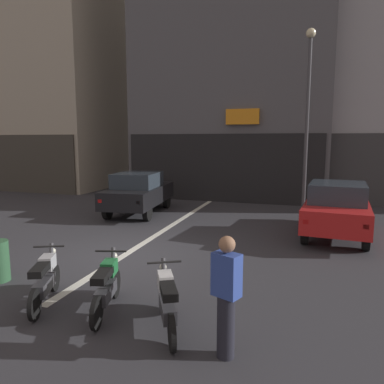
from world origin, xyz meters
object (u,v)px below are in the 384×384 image
(car_black_crossing_near, at_px, (139,191))
(motorcycle_green_row_left_mid, at_px, (107,285))
(car_red_parked_kerbside, at_px, (337,207))
(motorcycle_white_row_centre, at_px, (167,301))
(street_lamp, at_px, (308,104))
(person_by_motorcycles, at_px, (226,296))
(motorcycle_silver_row_leftmost, at_px, (45,279))

(car_black_crossing_near, relative_size, motorcycle_green_row_left_mid, 2.62)
(car_red_parked_kerbside, xyz_separation_m, motorcycle_white_row_centre, (-2.90, -6.63, -0.43))
(car_black_crossing_near, xyz_separation_m, car_red_parked_kerbside, (7.22, -1.33, 0.00))
(street_lamp, xyz_separation_m, motorcycle_green_row_left_mid, (-3.11, -9.72, -3.81))
(person_by_motorcycles, bearing_deg, street_lamp, 84.97)
(motorcycle_white_row_centre, distance_m, person_by_motorcycles, 1.18)
(motorcycle_silver_row_leftmost, distance_m, motorcycle_green_row_left_mid, 1.19)
(car_red_parked_kerbside, bearing_deg, motorcycle_green_row_left_mid, -122.56)
(car_red_parked_kerbside, bearing_deg, person_by_motorcycles, -104.93)
(motorcycle_green_row_left_mid, bearing_deg, street_lamp, 72.24)
(motorcycle_green_row_left_mid, height_order, person_by_motorcycles, person_by_motorcycles)
(car_black_crossing_near, relative_size, person_by_motorcycles, 2.55)
(car_red_parked_kerbside, relative_size, street_lamp, 0.60)
(car_black_crossing_near, bearing_deg, car_red_parked_kerbside, -10.44)
(car_red_parked_kerbside, distance_m, motorcycle_green_row_left_mid, 7.60)
(street_lamp, bearing_deg, person_by_motorcycles, -95.03)
(car_red_parked_kerbside, height_order, motorcycle_green_row_left_mid, car_red_parked_kerbside)
(car_red_parked_kerbside, height_order, person_by_motorcycles, person_by_motorcycles)
(motorcycle_silver_row_leftmost, xyz_separation_m, person_by_motorcycles, (3.39, -0.59, 0.40))
(car_black_crossing_near, xyz_separation_m, person_by_motorcycles, (5.34, -8.40, -0.03))
(car_red_parked_kerbside, relative_size, motorcycle_silver_row_leftmost, 2.72)
(street_lamp, distance_m, motorcycle_white_row_centre, 10.84)
(car_black_crossing_near, distance_m, car_red_parked_kerbside, 7.35)
(motorcycle_green_row_left_mid, distance_m, person_by_motorcycles, 2.33)
(motorcycle_white_row_centre, bearing_deg, motorcycle_green_row_left_mid, 168.83)
(motorcycle_white_row_centre, bearing_deg, car_red_parked_kerbside, 66.37)
(motorcycle_silver_row_leftmost, relative_size, person_by_motorcycles, 0.94)
(motorcycle_white_row_centre, relative_size, person_by_motorcycles, 0.90)
(car_black_crossing_near, xyz_separation_m, motorcycle_silver_row_leftmost, (1.95, -7.80, -0.43))
(car_red_parked_kerbside, height_order, motorcycle_white_row_centre, car_red_parked_kerbside)
(street_lamp, bearing_deg, motorcycle_white_row_centre, -100.97)
(car_red_parked_kerbside, relative_size, motorcycle_white_row_centre, 2.82)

